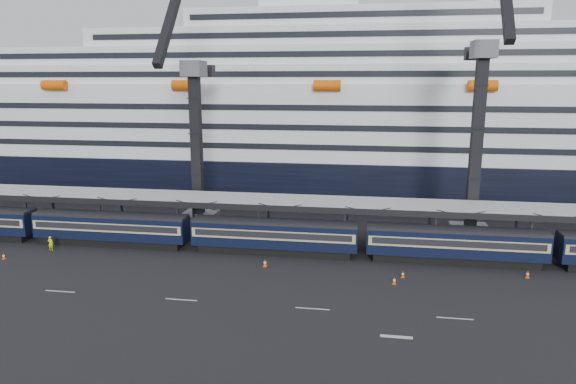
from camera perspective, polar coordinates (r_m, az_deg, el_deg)
ground at (r=49.47m, az=5.61°, el=-11.00°), size 260.00×260.00×0.00m
lane_markings at (r=45.01m, az=15.91°, el=-13.87°), size 111.00×4.27×0.02m
train at (r=58.47m, az=1.69°, el=-4.94°), size 133.05×3.00×4.05m
canopy at (r=61.14m, az=6.52°, el=-1.29°), size 130.00×6.25×5.53m
cruise_ship at (r=91.75m, az=6.88°, el=7.69°), size 214.09×28.84×34.00m
crane_dark_near at (r=68.23m, az=-10.26°, el=5.70°), size 4.50×17.75×35.08m
crane_dark_mid at (r=64.54m, az=20.35°, el=6.05°), size 4.50×18.24×39.64m
worker at (r=66.43m, az=-24.88°, el=-5.20°), size 0.66×0.46×1.73m
traffic_cone_b at (r=65.80m, az=-29.04°, el=-6.23°), size 0.36×0.36×0.73m
traffic_cone_c at (r=55.46m, az=-2.57°, el=-7.86°), size 0.43×0.43×0.86m
traffic_cone_d at (r=51.92m, az=11.73°, el=-9.59°), size 0.39×0.39×0.78m
traffic_cone_e at (r=53.80m, az=12.65°, el=-8.89°), size 0.35×0.35×0.70m
traffic_cone_f at (r=57.74m, az=25.08°, el=-8.26°), size 0.39×0.39×0.78m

